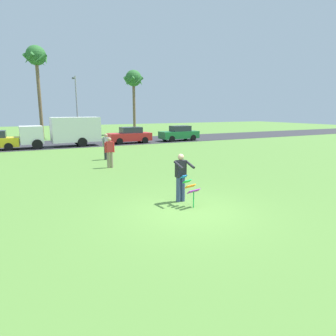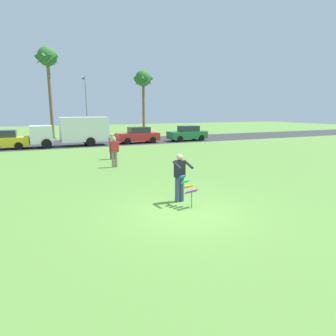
# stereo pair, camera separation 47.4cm
# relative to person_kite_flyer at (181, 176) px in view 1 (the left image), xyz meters

# --- Properties ---
(ground_plane) EXTENTS (120.00, 120.00, 0.00)m
(ground_plane) POSITION_rel_person_kite_flyer_xyz_m (-0.28, -1.02, -0.95)
(ground_plane) COLOR #568438
(road_strip) EXTENTS (120.00, 8.00, 0.01)m
(road_strip) POSITION_rel_person_kite_flyer_xyz_m (-0.28, 21.33, -0.95)
(road_strip) COLOR #2D2D33
(road_strip) RESTS_ON ground
(person_kite_flyer) EXTENTS (0.53, 0.65, 1.73)m
(person_kite_flyer) POSITION_rel_person_kite_flyer_xyz_m (0.00, 0.00, 0.00)
(person_kite_flyer) COLOR #384772
(person_kite_flyer) RESTS_ON ground
(kite_held) EXTENTS (0.53, 0.70, 1.05)m
(kite_held) POSITION_rel_person_kite_flyer_xyz_m (0.02, -0.61, -0.26)
(kite_held) COLOR blue
(kite_held) RESTS_ON ground
(parked_truck_white_box) EXTENTS (6.73, 2.20, 2.62)m
(parked_truck_white_box) POSITION_rel_person_kite_flyer_xyz_m (-1.25, 18.93, 0.46)
(parked_truck_white_box) COLOR silver
(parked_truck_white_box) RESTS_ON ground
(parked_car_red) EXTENTS (4.20, 1.84, 1.60)m
(parked_car_red) POSITION_rel_person_kite_flyer_xyz_m (4.77, 18.93, -0.18)
(parked_car_red) COLOR red
(parked_car_red) RESTS_ON ground
(parked_car_green) EXTENTS (4.23, 1.90, 1.60)m
(parked_car_green) POSITION_rel_person_kite_flyer_xyz_m (10.37, 18.93, -0.18)
(parked_car_green) COLOR #1E7238
(parked_car_green) RESTS_ON ground
(palm_tree_right_near) EXTENTS (2.58, 2.71, 10.16)m
(palm_tree_right_near) POSITION_rel_person_kite_flyer_xyz_m (-2.69, 27.60, 7.65)
(palm_tree_right_near) COLOR brown
(palm_tree_right_near) RESTS_ON ground
(palm_tree_centre_far) EXTENTS (2.58, 2.71, 8.44)m
(palm_tree_centre_far) POSITION_rel_person_kite_flyer_xyz_m (8.97, 28.93, 6.08)
(palm_tree_centre_far) COLOR brown
(palm_tree_centre_far) RESTS_ON ground
(streetlight_pole) EXTENTS (0.24, 1.65, 7.00)m
(streetlight_pole) POSITION_rel_person_kite_flyer_xyz_m (1.02, 26.11, 3.05)
(streetlight_pole) COLOR #9E9EA3
(streetlight_pole) RESTS_ON ground
(person_walker_near) EXTENTS (0.55, 0.30, 1.73)m
(person_walker_near) POSITION_rel_person_kite_flyer_xyz_m (0.06, 10.21, -0.02)
(person_walker_near) COLOR #26262B
(person_walker_near) RESTS_ON ground
(person_walker_far) EXTENTS (0.57, 0.25, 1.73)m
(person_walker_far) POSITION_rel_person_kite_flyer_xyz_m (-0.51, 7.37, -0.02)
(person_walker_far) COLOR gray
(person_walker_far) RESTS_ON ground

